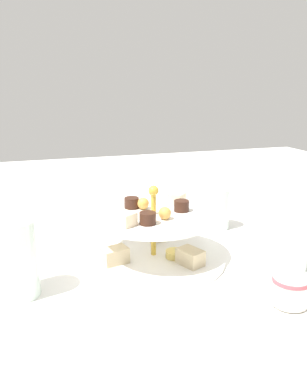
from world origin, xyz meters
TOP-DOWN VIEW (x-y plane):
  - ground_plane at (0.00, 0.00)m, footprint 2.40×2.40m
  - tiered_serving_stand at (0.00, -0.00)m, footprint 0.29×0.29m
  - water_glass_tall_right at (-0.25, -0.06)m, footprint 0.07×0.07m
  - water_glass_short_left at (0.24, -0.11)m, footprint 0.06×0.06m
  - teacup_with_saucer at (0.15, -0.23)m, footprint 0.09×0.09m
  - butter_knife_left at (-0.13, 0.29)m, footprint 0.17×0.07m
  - butter_knife_right at (-0.07, -0.30)m, footprint 0.17×0.05m
  - water_glass_mid_back at (0.20, 0.12)m, footprint 0.06×0.06m

SIDE VIEW (x-z plane):
  - ground_plane at x=0.00m, z-range 0.00..0.00m
  - butter_knife_left at x=-0.13m, z-range 0.00..0.00m
  - butter_knife_right at x=-0.07m, z-range 0.00..0.00m
  - teacup_with_saucer at x=0.15m, z-range 0.00..0.05m
  - water_glass_short_left at x=0.24m, z-range 0.00..0.07m
  - tiered_serving_stand at x=0.00m, z-range -0.03..0.12m
  - water_glass_mid_back at x=0.20m, z-range 0.00..0.10m
  - water_glass_tall_right at x=-0.25m, z-range 0.00..0.13m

